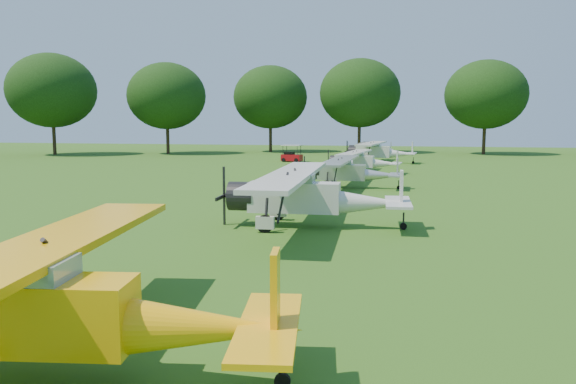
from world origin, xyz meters
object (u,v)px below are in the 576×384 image
aircraft_3 (308,193)px  golf_cart (291,156)px  aircraft_2 (57,303)px  aircraft_7 (369,148)px  aircraft_6 (378,150)px  aircraft_4 (349,170)px  aircraft_5 (361,160)px

aircraft_3 → golf_cart: aircraft_3 is taller
aircraft_2 → aircraft_7: 62.97m
aircraft_3 → aircraft_7: aircraft_3 is taller
aircraft_2 → aircraft_7: (-0.12, 62.97, -0.27)m
aircraft_6 → aircraft_7: size_ratio=1.27×
aircraft_2 → aircraft_6: aircraft_6 is taller
aircraft_4 → aircraft_6: size_ratio=0.87×
aircraft_5 → aircraft_7: bearing=97.6°
aircraft_2 → aircraft_6: bearing=78.9°
aircraft_7 → golf_cart: aircraft_7 is taller
aircraft_5 → aircraft_7: (-1.32, 24.32, -0.07)m
aircraft_5 → golf_cart: aircraft_5 is taller
aircraft_2 → aircraft_3: bearing=75.4°
aircraft_5 → aircraft_2: bearing=-87.3°
aircraft_2 → aircraft_3: (1.37, 14.14, 0.07)m
aircraft_6 → aircraft_7: (-1.93, 11.95, -0.27)m
aircraft_6 → aircraft_3: bearing=-86.3°
aircraft_5 → aircraft_7: 24.36m
aircraft_6 → golf_cart: bearing=-174.3°
aircraft_2 → aircraft_5: size_ratio=1.18×
aircraft_4 → aircraft_2: bearing=-92.5°
aircraft_5 → aircraft_7: aircraft_5 is taller
aircraft_5 → aircraft_4: bearing=-84.4°
aircraft_6 → aircraft_7: aircraft_6 is taller
aircraft_4 → golf_cart: bearing=111.3°
aircraft_6 → aircraft_4: bearing=-86.7°
aircraft_5 → aircraft_6: aircraft_6 is taller
aircraft_4 → aircraft_6: 23.08m
aircraft_4 → golf_cart: aircraft_4 is taller
golf_cart → aircraft_7: bearing=68.6°
aircraft_3 → golf_cart: bearing=99.7°
aircraft_3 → aircraft_5: aircraft_3 is taller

